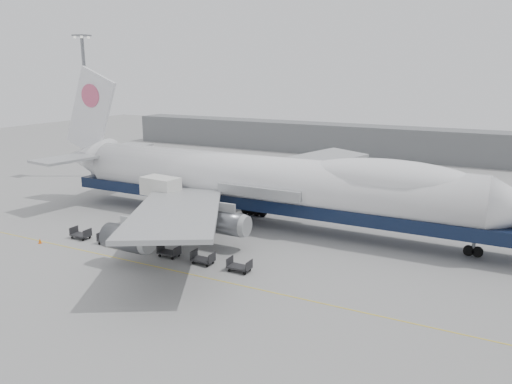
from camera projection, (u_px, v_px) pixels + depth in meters
The scene contains 13 objects.
ground at pixel (214, 253), 54.19m from camera, with size 260.00×260.00×0.00m, color gray.
apron_line at pixel (182, 272), 49.01m from camera, with size 60.00×0.15×0.01m, color gold.
hangar at pixel (336, 139), 118.17m from camera, with size 110.00×8.00×7.00m, color slate.
floodlight_mast at pixel (87, 99), 90.29m from camera, with size 2.40×2.40×25.43m.
airliner at pixel (269, 182), 62.91m from camera, with size 67.00×55.30×19.98m.
catering_truck at pixel (161, 198), 63.77m from camera, with size 5.48×4.05×6.15m.
traffic_cone at pixel (40, 241), 57.21m from camera, with size 0.41×0.41×0.60m.
dolly_0 at pixel (81, 234), 58.76m from camera, with size 2.30×1.35×1.30m.
dolly_1 at pixel (108, 240), 56.84m from camera, with size 2.30×1.35×1.30m.
dolly_2 at pixel (138, 246), 54.92m from camera, with size 2.30×1.35×1.30m.
dolly_3 at pixel (169, 252), 52.99m from camera, with size 2.30×1.35×1.30m.
dolly_4 at pixel (203, 259), 51.07m from camera, with size 2.30×1.35×1.30m.
dolly_5 at pixel (239, 266), 49.15m from camera, with size 2.30×1.35×1.30m.
Camera 1 is at (27.55, -43.22, 19.33)m, focal length 35.00 mm.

